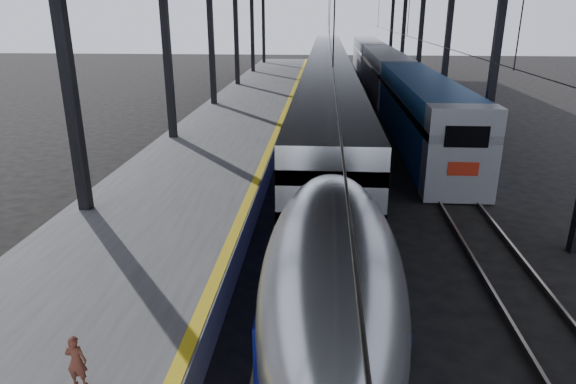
# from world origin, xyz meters

# --- Properties ---
(ground) EXTENTS (160.00, 160.00, 0.00)m
(ground) POSITION_xyz_m (0.00, 0.00, 0.00)
(ground) COLOR black
(ground) RESTS_ON ground
(platform) EXTENTS (6.00, 80.00, 1.00)m
(platform) POSITION_xyz_m (-3.50, 20.00, 0.50)
(platform) COLOR #4C4C4F
(platform) RESTS_ON ground
(yellow_strip) EXTENTS (0.30, 80.00, 0.01)m
(yellow_strip) POSITION_xyz_m (-0.70, 20.00, 1.00)
(yellow_strip) COLOR gold
(yellow_strip) RESTS_ON platform
(rails) EXTENTS (6.52, 80.00, 0.16)m
(rails) POSITION_xyz_m (4.50, 20.00, 0.08)
(rails) COLOR slate
(rails) RESTS_ON ground
(tgv_train) EXTENTS (2.81, 65.20, 4.03)m
(tgv_train) POSITION_xyz_m (2.00, 26.20, 1.88)
(tgv_train) COLOR #AAADB1
(tgv_train) RESTS_ON ground
(second_train) EXTENTS (2.69, 56.05, 3.70)m
(second_train) POSITION_xyz_m (7.00, 36.08, 1.87)
(second_train) COLOR navy
(second_train) RESTS_ON ground
(child) EXTENTS (0.36, 0.24, 0.97)m
(child) POSITION_xyz_m (-2.26, -3.05, 1.48)
(child) COLOR #55281C
(child) RESTS_ON platform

